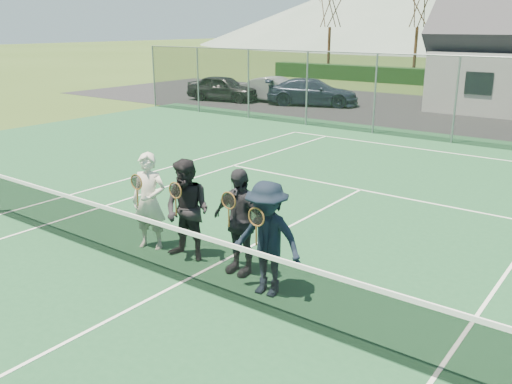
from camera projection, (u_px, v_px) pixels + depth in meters
ground at (498, 119)px, 24.04m from camera, size 220.00×220.00×0.00m
court_surface at (182, 283)px, 8.72m from camera, size 30.00×30.00×0.02m
tarmac_carpark at (411, 111)px, 26.32m from camera, size 40.00×12.00×0.01m
car_a at (224, 88)px, 29.63m from camera, size 4.29×2.39×1.38m
car_b at (277, 90)px, 28.94m from camera, size 4.05×1.48×1.33m
car_c at (313, 92)px, 27.93m from camera, size 5.06×3.46×1.36m
court_markings at (182, 282)px, 8.72m from camera, size 11.03×23.83×0.01m
tennis_net at (180, 253)px, 8.57m from camera, size 11.68×0.08×1.10m
perimeter_fence at (456, 100)px, 18.61m from camera, size 30.07×0.07×3.02m
tree_a at (331, 0)px, 41.43m from camera, size 3.20×3.20×7.77m
player_a at (149, 201)px, 9.86m from camera, size 0.76×0.63×1.80m
player_b at (187, 210)px, 9.37m from camera, size 0.95×0.78×1.80m
player_c at (239, 221)px, 8.85m from camera, size 1.06×0.51×1.80m
player_d at (267, 239)px, 8.12m from camera, size 1.23×0.80×1.80m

